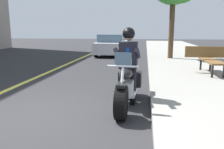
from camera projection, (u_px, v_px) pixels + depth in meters
name	position (u px, v px, depth m)	size (l,w,h in m)	color
ground_plane	(48.00, 118.00, 4.39)	(80.00, 80.00, 0.00)	#28282B
motorcycle_main	(127.00, 86.00, 5.05)	(2.22, 0.65, 1.26)	black
rider_main	(128.00, 59.00, 5.12)	(0.64, 0.56, 1.74)	black
car_silver	(112.00, 45.00, 15.54)	(4.60, 1.92, 1.40)	silver
bench_sidewalk	(211.00, 58.00, 8.08)	(1.81, 1.80, 0.95)	brown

